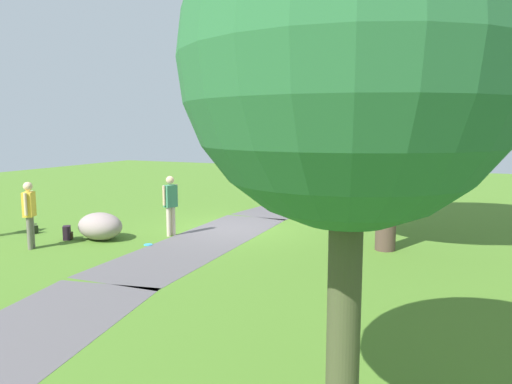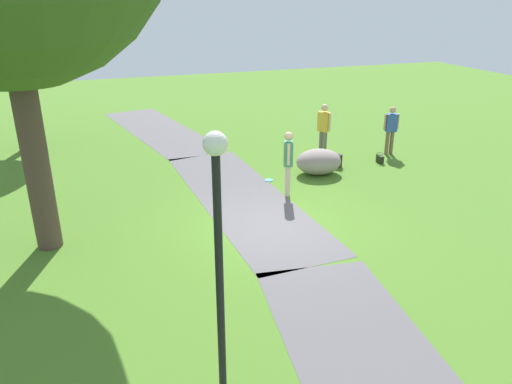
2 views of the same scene
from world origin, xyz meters
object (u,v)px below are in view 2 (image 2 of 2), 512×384
at_px(woman_with_handbag, 391,127).
at_px(handbag_on_grass, 380,159).
at_px(man_near_boulder, 288,159).
at_px(lamp_post, 219,253).
at_px(lawn_boulder, 319,162).
at_px(young_tree_near_path, 9,38).
at_px(passerby_on_path, 324,126).
at_px(frisbee_on_grass, 269,180).
at_px(backpack_by_boulder, 337,161).

bearing_deg(woman_with_handbag, handbag_on_grass, 131.77).
bearing_deg(man_near_boulder, lamp_post, 150.50).
distance_m(lawn_boulder, woman_with_handbag, 3.41).
height_order(young_tree_near_path, passerby_on_path, young_tree_near_path).
bearing_deg(woman_with_handbag, lamp_post, 136.24).
relative_size(lamp_post, frisbee_on_grass, 15.77).
height_order(woman_with_handbag, passerby_on_path, passerby_on_path).
xyz_separation_m(lamp_post, handbag_on_grass, (8.16, -7.70, -2.20)).
bearing_deg(woman_with_handbag, man_near_boulder, 115.54).
bearing_deg(handbag_on_grass, backpack_by_boulder, 85.86).
height_order(man_near_boulder, backpack_by_boulder, man_near_boulder).
bearing_deg(backpack_by_boulder, lamp_post, 143.31).
bearing_deg(lawn_boulder, backpack_by_boulder, -64.52).
height_order(woman_with_handbag, handbag_on_grass, woman_with_handbag).
bearing_deg(backpack_by_boulder, handbag_on_grass, -94.14).
bearing_deg(backpack_by_boulder, woman_with_handbag, -75.34).
distance_m(lamp_post, frisbee_on_grass, 8.95).
relative_size(woman_with_handbag, man_near_boulder, 0.92).
bearing_deg(lamp_post, man_near_boulder, -29.50).
xyz_separation_m(young_tree_near_path, passerby_on_path, (-4.42, -9.57, -2.76)).
relative_size(man_near_boulder, passerby_on_path, 1.00).
relative_size(woman_with_handbag, passerby_on_path, 0.92).
xyz_separation_m(young_tree_near_path, lamp_post, (-13.86, -3.33, -1.47)).
height_order(young_tree_near_path, lamp_post, young_tree_near_path).
relative_size(backpack_by_boulder, frisbee_on_grass, 1.65).
height_order(young_tree_near_path, backpack_by_boulder, young_tree_near_path).
xyz_separation_m(woman_with_handbag, backpack_by_boulder, (-0.61, 2.35, -0.76)).
distance_m(lamp_post, woman_with_handbag, 12.38).
bearing_deg(passerby_on_path, lamp_post, 146.54).
distance_m(young_tree_near_path, backpack_by_boulder, 11.59).
distance_m(lamp_post, backpack_by_boulder, 10.54).
height_order(woman_with_handbag, man_near_boulder, man_near_boulder).
height_order(young_tree_near_path, woman_with_handbag, young_tree_near_path).
bearing_deg(man_near_boulder, lawn_boulder, -51.27).
height_order(lamp_post, woman_with_handbag, lamp_post).
bearing_deg(frisbee_on_grass, handbag_on_grass, -85.24).
bearing_deg(young_tree_near_path, man_near_boulder, -135.74).
bearing_deg(frisbee_on_grass, woman_with_handbag, -77.67).
distance_m(lawn_boulder, backpack_by_boulder, 0.97).
height_order(young_tree_near_path, man_near_boulder, young_tree_near_path).
height_order(man_near_boulder, frisbee_on_grass, man_near_boulder).
bearing_deg(handbag_on_grass, woman_with_handbag, -48.23).
xyz_separation_m(young_tree_near_path, lawn_boulder, (-5.99, -8.63, -3.42)).
height_order(man_near_boulder, passerby_on_path, man_near_boulder).
height_order(handbag_on_grass, backpack_by_boulder, backpack_by_boulder).
distance_m(young_tree_near_path, lawn_boulder, 11.05).
bearing_deg(man_near_boulder, young_tree_near_path, 44.26).
bearing_deg(passerby_on_path, man_near_boulder, 138.57).
distance_m(handbag_on_grass, frisbee_on_grass, 4.06).
distance_m(man_near_boulder, frisbee_on_grass, 1.60).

